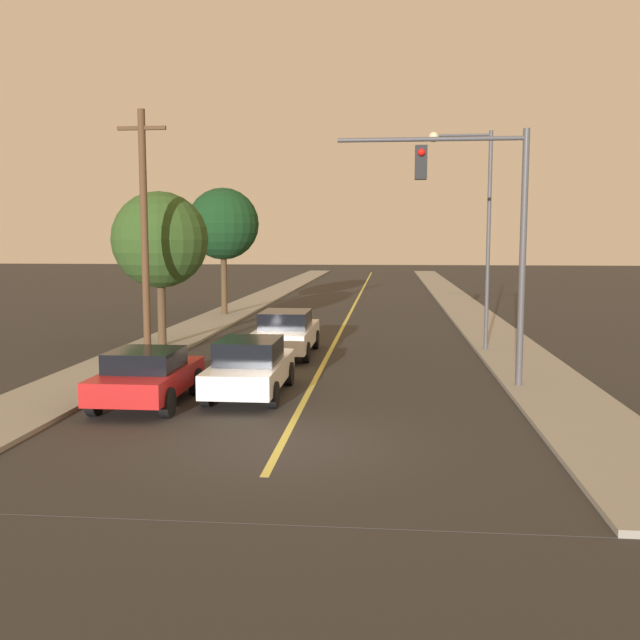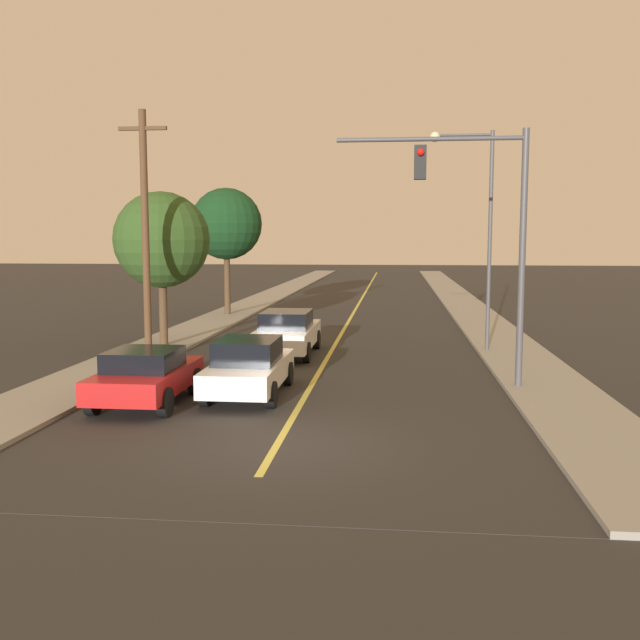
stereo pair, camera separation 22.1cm
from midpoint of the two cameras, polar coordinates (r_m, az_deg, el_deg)
name	(u,v)px [view 2 (the right image)]	position (r m, az deg, el deg)	size (l,w,h in m)	color
ground_plane	(277,445)	(14.49, -2.98, -9.92)	(200.00, 200.00, 0.00)	#2D2B28
road_surface	(362,298)	(49.94, 3.53, 1.79)	(10.56, 80.00, 0.01)	#2D2B28
sidewalk_left	(270,296)	(50.64, -3.87, 1.92)	(2.50, 80.00, 0.12)	gray
sidewalk_right	(457,298)	(50.07, 11.02, 1.76)	(2.50, 80.00, 0.12)	gray
car_near_lane_front	(249,367)	(18.74, -5.37, -3.74)	(1.87, 4.40, 1.52)	white
car_near_lane_second	(287,332)	(25.15, -2.40, -0.99)	(1.98, 4.94, 1.59)	white
car_outer_lane_front	(146,375)	(18.14, -13.42, -4.33)	(1.96, 3.93, 1.40)	red
traffic_signal_mast	(481,214)	(19.76, 13.10, 8.25)	(5.08, 0.42, 6.87)	#47474C
streetlamp_right	(476,211)	(26.17, 12.61, 8.50)	(2.25, 0.36, 7.76)	#47474C
utility_pole_left	(145,231)	(24.20, -13.54, 6.92)	(1.60, 0.24, 8.13)	#513823
tree_left_near	(162,240)	(27.21, -12.34, 6.26)	(3.56, 3.56, 5.73)	#4C3823
tree_left_far	(226,224)	(38.15, -7.34, 7.61)	(3.76, 3.76, 6.65)	#4C3823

